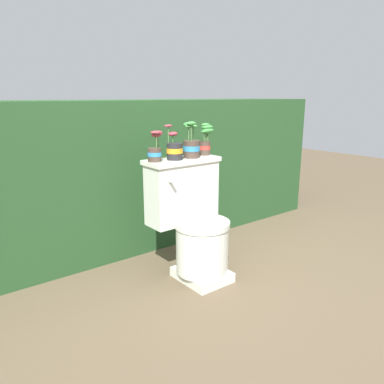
{
  "coord_description": "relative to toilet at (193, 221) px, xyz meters",
  "views": [
    {
      "loc": [
        -1.54,
        -1.74,
        1.21
      ],
      "look_at": [
        -0.06,
        0.15,
        0.59
      ],
      "focal_mm": 35.0,
      "sensor_mm": 36.0,
      "label": 1
    }
  ],
  "objects": [
    {
      "name": "ground_plane",
      "position": [
        0.06,
        -0.14,
        -0.38
      ],
      "size": [
        12.0,
        12.0,
        0.0
      ],
      "primitive_type": "plane",
      "color": "brown"
    },
    {
      "name": "hedge_backdrop",
      "position": [
        0.06,
        0.86,
        0.2
      ],
      "size": [
        3.61,
        0.73,
        1.18
      ],
      "color": "#234723",
      "rests_on": "ground"
    },
    {
      "name": "toilet",
      "position": [
        0.0,
        0.0,
        0.0
      ],
      "size": [
        0.52,
        0.51,
        0.8
      ],
      "color": "silver",
      "rests_on": "ground"
    },
    {
      "name": "potted_plant_left",
      "position": [
        -0.21,
        0.12,
        0.49
      ],
      "size": [
        0.11,
        0.1,
        0.2
      ],
      "color": "#47382D",
      "rests_on": "toilet"
    },
    {
      "name": "potted_plant_midleft",
      "position": [
        -0.07,
        0.1,
        0.48
      ],
      "size": [
        0.12,
        0.11,
        0.23
      ],
      "color": "#262628",
      "rests_on": "toilet"
    },
    {
      "name": "potted_plant_middle",
      "position": [
        0.07,
        0.1,
        0.5
      ],
      "size": [
        0.13,
        0.11,
        0.25
      ],
      "color": "#47382D",
      "rests_on": "toilet"
    },
    {
      "name": "potted_plant_midright",
      "position": [
        0.22,
        0.14,
        0.52
      ],
      "size": [
        0.11,
        0.08,
        0.22
      ],
      "color": "#47382D",
      "rests_on": "toilet"
    }
  ]
}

